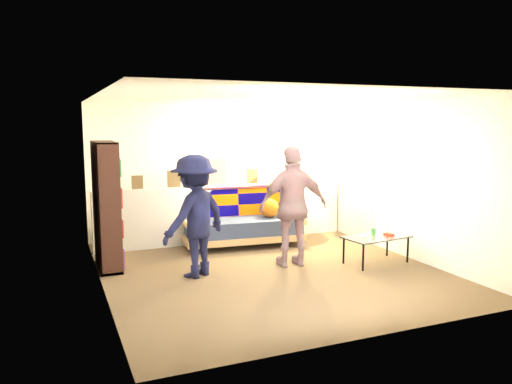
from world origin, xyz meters
The scene contains 10 objects.
ground centered at (0.00, 0.00, 0.00)m, with size 5.00×5.00×0.00m, color brown.
room_shell centered at (0.00, 0.47, 1.67)m, with size 4.60×5.05×2.45m.
half_wall_ledge centered at (0.00, 1.80, 0.50)m, with size 4.45×0.15×1.00m, color silver.
ledge_decor centered at (-0.23, 1.78, 1.18)m, with size 2.97×0.02×0.45m.
futon_sofa centered at (0.19, 1.47, 0.40)m, with size 2.08×1.13×0.86m.
bookshelf centered at (-2.08, 0.93, 0.84)m, with size 0.30×0.90×1.80m.
coffee_table centered at (1.61, -0.37, 0.38)m, with size 1.02×0.64×0.50m.
floor_lamp centered at (1.16, 1.56, 1.17)m, with size 0.37×0.29×1.65m.
person_left centered at (-1.03, 0.06, 0.82)m, with size 1.06×0.61×1.65m, color black.
person_right centered at (0.42, 0.00, 0.87)m, with size 1.02×0.42×1.74m, color #CC848F.
Camera 1 is at (-2.79, -6.32, 2.07)m, focal length 35.00 mm.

